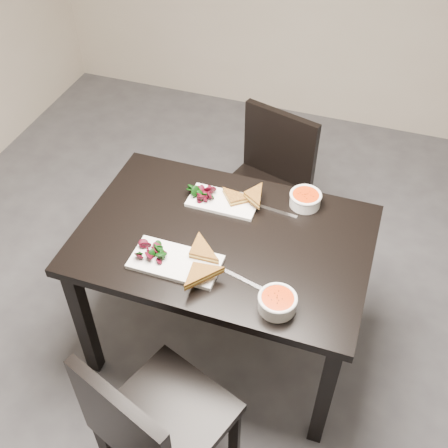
% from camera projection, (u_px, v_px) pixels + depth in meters
% --- Properties ---
extents(ground, '(5.00, 5.00, 0.00)m').
position_uv_depth(ground, '(303.00, 428.00, 2.45)').
color(ground, '#47474C').
rests_on(ground, ground).
extents(room_shell, '(5.02, 5.02, 2.81)m').
position_uv_depth(room_shell, '(389.00, 36.00, 1.17)').
color(room_shell, beige).
rests_on(room_shell, ground).
extents(table, '(1.20, 0.80, 0.75)m').
position_uv_depth(table, '(224.00, 252.00, 2.33)').
color(table, black).
rests_on(table, ground).
extents(chair_near, '(0.54, 0.54, 0.85)m').
position_uv_depth(chair_near, '(151.00, 424.00, 1.95)').
color(chair_near, black).
rests_on(chair_near, ground).
extents(chair_far, '(0.52, 0.52, 0.85)m').
position_uv_depth(chair_far, '(267.00, 181.00, 2.93)').
color(chair_far, black).
rests_on(chair_far, ground).
extents(plate_near, '(0.35, 0.18, 0.02)m').
position_uv_depth(plate_near, '(176.00, 262.00, 2.14)').
color(plate_near, white).
rests_on(plate_near, table).
extents(sandwich_near, '(0.18, 0.14, 0.06)m').
position_uv_depth(sandwich_near, '(192.00, 257.00, 2.11)').
color(sandwich_near, '#A16C21').
rests_on(sandwich_near, plate_near).
extents(salad_near, '(0.11, 0.10, 0.05)m').
position_uv_depth(salad_near, '(151.00, 250.00, 2.14)').
color(salad_near, black).
rests_on(salad_near, plate_near).
extents(soup_bowl_near, '(0.14, 0.14, 0.06)m').
position_uv_depth(soup_bowl_near, '(277.00, 302.00, 1.97)').
color(soup_bowl_near, white).
rests_on(soup_bowl_near, table).
extents(cutlery_near, '(0.18, 0.06, 0.00)m').
position_uv_depth(cutlery_near, '(244.00, 280.00, 2.09)').
color(cutlery_near, silver).
rests_on(cutlery_near, table).
extents(plate_far, '(0.30, 0.15, 0.02)m').
position_uv_depth(plate_far, '(223.00, 202.00, 2.40)').
color(plate_far, white).
rests_on(plate_far, table).
extents(sandwich_far, '(0.19, 0.18, 0.05)m').
position_uv_depth(sandwich_far, '(236.00, 202.00, 2.35)').
color(sandwich_far, '#A16C21').
rests_on(sandwich_far, plate_far).
extents(salad_far, '(0.09, 0.09, 0.04)m').
position_uv_depth(salad_far, '(201.00, 192.00, 2.40)').
color(salad_far, black).
rests_on(salad_far, plate_far).
extents(soup_bowl_far, '(0.14, 0.14, 0.06)m').
position_uv_depth(soup_bowl_far, '(305.00, 199.00, 2.37)').
color(soup_bowl_far, white).
rests_on(soup_bowl_far, table).
extents(cutlery_far, '(0.18, 0.03, 0.00)m').
position_uv_depth(cutlery_far, '(277.00, 211.00, 2.36)').
color(cutlery_far, silver).
rests_on(cutlery_far, table).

